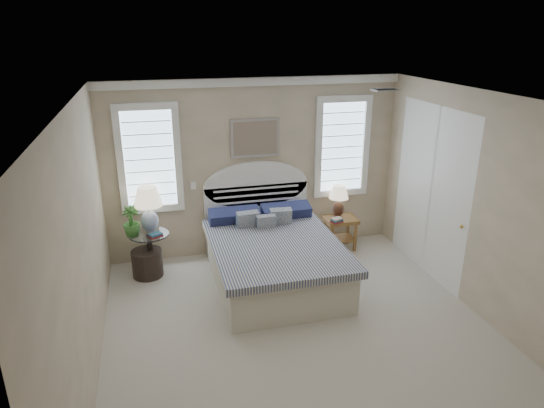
{
  "coord_description": "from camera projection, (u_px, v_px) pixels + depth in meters",
  "views": [
    {
      "loc": [
        -1.55,
        -4.46,
        3.38
      ],
      "look_at": [
        -0.12,
        1.0,
        1.31
      ],
      "focal_mm": 32.0,
      "sensor_mm": 36.0,
      "label": 1
    }
  ],
  "objects": [
    {
      "name": "window_right",
      "position": [
        342.0,
        147.0,
        7.62
      ],
      "size": [
        0.9,
        0.06,
        1.6
      ],
      "primitive_type": "cube",
      "color": "silver",
      "rests_on": "wall_back"
    },
    {
      "name": "side_table_left",
      "position": [
        150.0,
        249.0,
        6.92
      ],
      "size": [
        0.56,
        0.56,
        0.63
      ],
      "color": "black",
      "rests_on": "floor"
    },
    {
      "name": "painting",
      "position": [
        255.0,
        138.0,
        7.19
      ],
      "size": [
        0.74,
        0.04,
        0.58
      ],
      "primitive_type": "cube",
      "color": "silver",
      "rests_on": "wall_back"
    },
    {
      "name": "wall_left",
      "position": [
        82.0,
        255.0,
        4.59
      ],
      "size": [
        0.02,
        5.0,
        2.7
      ],
      "primitive_type": "cube",
      "color": "tan",
      "rests_on": "floor"
    },
    {
      "name": "nightstand_right",
      "position": [
        340.0,
        226.0,
        7.71
      ],
      "size": [
        0.5,
        0.4,
        0.53
      ],
      "color": "olive",
      "rests_on": "floor"
    },
    {
      "name": "bed",
      "position": [
        272.0,
        254.0,
        6.78
      ],
      "size": [
        1.72,
        2.28,
        1.47
      ],
      "color": "#BCB7A5",
      "rests_on": "floor"
    },
    {
      "name": "switch_plate",
      "position": [
        193.0,
        186.0,
        7.22
      ],
      "size": [
        0.08,
        0.01,
        0.12
      ],
      "primitive_type": "cube",
      "color": "white",
      "rests_on": "wall_back"
    },
    {
      "name": "floor_pot",
      "position": [
        147.0,
        263.0,
        6.93
      ],
      "size": [
        0.48,
        0.48,
        0.39
      ],
      "primitive_type": "cylinder",
      "rotation": [
        0.0,
        0.0,
        -0.13
      ],
      "color": "black",
      "rests_on": "floor"
    },
    {
      "name": "potted_plant",
      "position": [
        131.0,
        221.0,
        6.7
      ],
      "size": [
        0.26,
        0.26,
        0.43
      ],
      "primitive_type": "imported",
      "rotation": [
        0.0,
        0.0,
        -0.07
      ],
      "color": "#338034",
      "rests_on": "side_table_left"
    },
    {
      "name": "window_left",
      "position": [
        149.0,
        159.0,
        6.92
      ],
      "size": [
        0.9,
        0.06,
        1.6
      ],
      "primitive_type": "cube",
      "color": "silver",
      "rests_on": "wall_back"
    },
    {
      "name": "floor",
      "position": [
        304.0,
        338.0,
        5.58
      ],
      "size": [
        4.5,
        5.0,
        0.01
      ],
      "primitive_type": "cube",
      "color": "beige",
      "rests_on": "ground"
    },
    {
      "name": "closet_door",
      "position": [
        431.0,
        192.0,
        6.79
      ],
      "size": [
        0.02,
        1.8,
        2.4
      ],
      "primitive_type": "cube",
      "color": "white",
      "rests_on": "floor"
    },
    {
      "name": "wall_right",
      "position": [
        490.0,
        211.0,
        5.65
      ],
      "size": [
        0.02,
        5.0,
        2.7
      ],
      "primitive_type": "cube",
      "color": "tan",
      "rests_on": "floor"
    },
    {
      "name": "hvac_vent",
      "position": [
        386.0,
        90.0,
        5.67
      ],
      "size": [
        0.3,
        0.2,
        0.02
      ],
      "primitive_type": "cube",
      "color": "#B2B2B2",
      "rests_on": "ceiling"
    },
    {
      "name": "wall_back",
      "position": [
        255.0,
        168.0,
        7.39
      ],
      "size": [
        4.5,
        0.02,
        2.7
      ],
      "primitive_type": "cube",
      "color": "tan",
      "rests_on": "floor"
    },
    {
      "name": "crown_molding",
      "position": [
        255.0,
        82.0,
        6.91
      ],
      "size": [
        4.5,
        0.08,
        0.12
      ],
      "primitive_type": "cube",
      "color": "white",
      "rests_on": "wall_back"
    },
    {
      "name": "lamp_left",
      "position": [
        148.0,
        204.0,
        6.8
      ],
      "size": [
        0.42,
        0.42,
        0.66
      ],
      "rotation": [
        0.0,
        0.0,
        0.03
      ],
      "color": "silver",
      "rests_on": "side_table_left"
    },
    {
      "name": "lamp_right",
      "position": [
        339.0,
        197.0,
        7.67
      ],
      "size": [
        0.34,
        0.34,
        0.5
      ],
      "rotation": [
        0.0,
        0.0,
        0.11
      ],
      "color": "black",
      "rests_on": "nightstand_right"
    },
    {
      "name": "books_right",
      "position": [
        337.0,
        220.0,
        7.48
      ],
      "size": [
        0.21,
        0.18,
        0.07
      ],
      "rotation": [
        0.0,
        0.0,
        0.37
      ],
      "color": "maroon",
      "rests_on": "nightstand_right"
    },
    {
      "name": "ceiling",
      "position": [
        311.0,
        102.0,
        4.65
      ],
      "size": [
        4.5,
        5.0,
        0.01
      ],
      "primitive_type": "cube",
      "color": "silver",
      "rests_on": "wall_back"
    },
    {
      "name": "books_left",
      "position": [
        156.0,
        235.0,
        6.73
      ],
      "size": [
        0.22,
        0.19,
        0.05
      ],
      "rotation": [
        0.0,
        0.0,
        0.42
      ],
      "color": "maroon",
      "rests_on": "side_table_left"
    }
  ]
}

